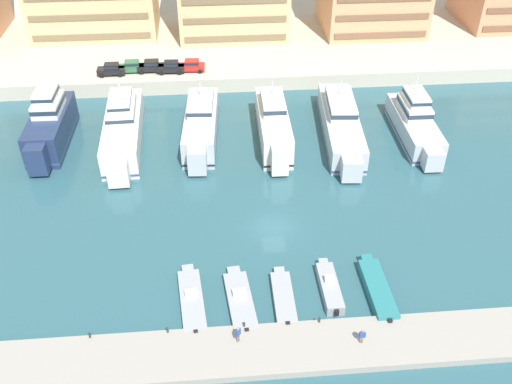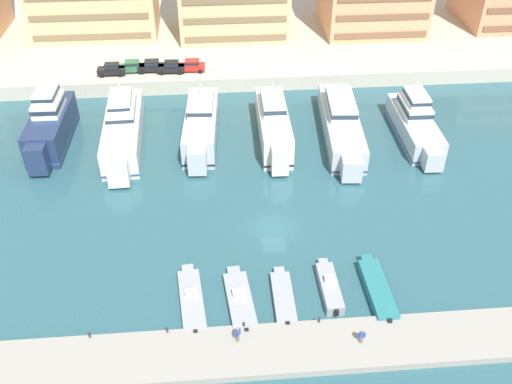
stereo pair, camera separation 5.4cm
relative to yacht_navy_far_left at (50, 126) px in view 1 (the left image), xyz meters
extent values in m
plane|color=#2D5B66|center=(26.78, -19.42, -2.67)|extent=(400.00, 400.00, 0.00)
cube|color=beige|center=(26.78, 47.60, -1.56)|extent=(180.00, 70.00, 2.22)
cube|color=#9E998E|center=(26.78, -35.59, -2.32)|extent=(120.00, 5.23, 0.69)
cube|color=navy|center=(0.00, 0.21, -0.57)|extent=(4.42, 12.96, 4.19)
cube|color=navy|center=(-0.13, -7.17, -0.47)|extent=(2.34, 2.13, 3.56)
cube|color=#334C7F|center=(0.00, 0.21, -1.93)|extent=(4.46, 13.09, 0.24)
cube|color=white|center=(0.02, 1.18, 2.34)|extent=(3.36, 5.47, 1.63)
cube|color=#233342|center=(0.02, 1.18, 2.50)|extent=(3.40, 5.52, 0.59)
cube|color=white|center=(0.02, 1.18, 3.77)|extent=(2.62, 4.27, 1.24)
cube|color=#233342|center=(0.02, 1.18, 3.90)|extent=(2.65, 4.31, 0.45)
cylinder|color=silver|center=(0.04, 1.99, 5.29)|extent=(0.16, 0.16, 1.80)
cube|color=navy|center=(0.13, 7.10, -1.51)|extent=(3.57, 0.97, 0.20)
cube|color=silver|center=(9.26, -0.76, -0.87)|extent=(5.05, 17.14, 3.60)
cube|color=silver|center=(9.60, -10.25, -0.77)|extent=(2.52, 2.31, 3.06)
cube|color=#334C7F|center=(9.26, -0.76, -2.04)|extent=(5.10, 17.31, 0.24)
cube|color=white|center=(9.21, 0.51, 1.62)|extent=(3.72, 7.26, 1.36)
cube|color=#233342|center=(9.21, 0.51, 1.75)|extent=(3.76, 7.33, 0.49)
cube|color=white|center=(9.21, 0.51, 2.87)|extent=(2.90, 5.66, 1.14)
cube|color=#233342|center=(9.21, 0.51, 2.98)|extent=(2.94, 5.72, 0.41)
cylinder|color=silver|center=(9.18, 1.58, 4.34)|extent=(0.16, 0.16, 1.80)
cube|color=silver|center=(8.94, 8.18, -1.68)|extent=(3.81, 1.03, 0.20)
cube|color=silver|center=(19.27, -0.27, -0.85)|extent=(4.97, 15.31, 3.63)
cube|color=silver|center=(18.73, -8.70, -0.76)|extent=(2.33, 2.15, 3.08)
cube|color=#192347|center=(19.27, -0.27, -2.03)|extent=(5.02, 15.47, 0.24)
cube|color=white|center=(19.34, 0.86, 1.71)|extent=(3.53, 6.52, 1.49)
cube|color=#233342|center=(19.34, 0.86, 1.86)|extent=(3.58, 6.59, 0.54)
cylinder|color=silver|center=(19.40, 1.81, 3.36)|extent=(0.16, 0.16, 1.80)
cube|color=silver|center=(19.78, 7.71, -1.67)|extent=(3.46, 1.12, 0.20)
cube|color=silver|center=(28.61, -1.53, -0.65)|extent=(3.90, 14.72, 4.03)
cube|color=silver|center=(28.49, -9.69, -0.55)|extent=(2.05, 1.87, 3.43)
cube|color=black|center=(28.61, -1.53, -1.96)|extent=(3.94, 14.87, 0.24)
cube|color=white|center=(28.63, -0.43, 2.17)|extent=(2.96, 6.20, 1.61)
cube|color=#233342|center=(28.63, -0.43, 2.34)|extent=(3.00, 6.27, 0.58)
cylinder|color=silver|center=(28.64, 0.50, 3.88)|extent=(0.16, 0.16, 1.80)
cube|color=silver|center=(28.73, 6.26, -1.56)|extent=(3.14, 0.95, 0.20)
cube|color=silver|center=(37.57, -1.32, -1.09)|extent=(5.81, 18.84, 3.14)
cube|color=silver|center=(36.74, -11.54, -1.02)|extent=(2.54, 2.35, 2.67)
cube|color=#334C7F|center=(37.57, -1.32, -2.12)|extent=(5.87, 19.03, 0.24)
cube|color=white|center=(37.69, 0.06, 1.32)|extent=(3.99, 8.04, 1.69)
cube|color=#233342|center=(37.69, 0.06, 1.49)|extent=(4.04, 8.12, 0.61)
cylinder|color=silver|center=(37.78, 1.23, 3.07)|extent=(0.16, 0.16, 1.80)
cube|color=silver|center=(38.37, 8.37, -1.80)|extent=(3.73, 1.20, 0.20)
cube|color=silver|center=(47.22, -2.26, -1.22)|extent=(4.46, 14.12, 2.89)
cube|color=silver|center=(47.04, -10.20, -1.15)|extent=(2.32, 2.12, 2.45)
cube|color=#334C7F|center=(47.22, -2.26, -2.16)|extent=(4.50, 14.26, 0.24)
cube|color=white|center=(47.25, -1.20, 1.06)|extent=(3.36, 5.96, 1.68)
cube|color=#233342|center=(47.25, -1.20, 1.23)|extent=(3.40, 6.02, 0.60)
cube|color=white|center=(47.25, -1.20, 2.54)|extent=(2.62, 4.65, 1.28)
cube|color=#233342|center=(47.25, -1.20, 2.67)|extent=(2.65, 4.70, 0.46)
cylinder|color=silver|center=(47.27, -0.32, 4.08)|extent=(0.16, 0.16, 1.80)
cube|color=silver|center=(47.40, 5.21, -1.87)|extent=(3.53, 0.98, 0.20)
cube|color=#9EA3A8|center=(18.08, -29.56, -2.29)|extent=(2.74, 7.50, 0.75)
cube|color=#9EA3A8|center=(17.68, -25.50, -2.29)|extent=(1.21, 1.02, 0.64)
cube|color=silver|center=(18.03, -29.01, -1.72)|extent=(1.18, 0.71, 0.39)
cube|color=#283847|center=(18.00, -28.73, -1.66)|extent=(1.02, 0.18, 0.23)
cube|color=black|center=(18.45, -33.39, -2.14)|extent=(0.39, 0.31, 0.60)
cube|color=#9EA3A8|center=(22.46, -30.03, -2.27)|extent=(2.83, 6.98, 0.79)
cube|color=#9EA3A8|center=(22.10, -26.21, -2.27)|extent=(1.29, 1.09, 0.68)
cube|color=silver|center=(22.42, -29.53, -1.59)|extent=(1.25, 0.71, 0.56)
cube|color=#283847|center=(22.39, -29.25, -1.51)|extent=(1.10, 0.18, 0.34)
cube|color=black|center=(22.81, -33.60, -2.12)|extent=(0.39, 0.31, 0.60)
cube|color=#9EA3A8|center=(26.44, -29.94, -2.28)|extent=(1.87, 6.08, 0.77)
cube|color=#9EA3A8|center=(26.46, -26.54, -2.28)|extent=(1.01, 0.83, 0.65)
cube|color=black|center=(26.42, -33.16, -2.13)|extent=(0.36, 0.28, 0.60)
cube|color=#9EA3A8|center=(30.87, -29.17, -2.16)|extent=(1.67, 5.87, 1.02)
cube|color=#9EA3A8|center=(30.84, -25.92, -2.16)|extent=(0.90, 0.74, 0.86)
cube|color=silver|center=(30.87, -28.73, -1.38)|extent=(0.90, 0.61, 0.54)
cube|color=#283847|center=(30.86, -28.45, -1.30)|extent=(0.81, 0.09, 0.33)
cube|color=black|center=(30.90, -32.28, -2.01)|extent=(0.36, 0.28, 0.60)
cube|color=teal|center=(35.22, -29.90, -2.13)|extent=(2.07, 7.38, 1.08)
cube|color=teal|center=(35.16, -25.83, -2.13)|extent=(1.09, 0.90, 0.92)
cube|color=black|center=(35.28, -33.75, -1.98)|extent=(0.36, 0.29, 0.60)
cube|color=black|center=(5.97, 15.53, 0.28)|extent=(4.11, 1.72, 0.80)
cube|color=black|center=(6.12, 15.53, 1.02)|extent=(2.11, 1.57, 0.68)
cube|color=#1E2833|center=(6.12, 15.53, 1.02)|extent=(2.07, 1.59, 0.37)
cylinder|color=black|center=(4.62, 14.67, -0.12)|extent=(0.64, 0.22, 0.64)
cylinder|color=black|center=(4.61, 16.37, -0.12)|extent=(0.64, 0.22, 0.64)
cylinder|color=black|center=(7.32, 14.68, -0.12)|extent=(0.64, 0.22, 0.64)
cylinder|color=black|center=(7.31, 16.38, -0.12)|extent=(0.64, 0.22, 0.64)
cube|color=#2D6642|center=(8.92, 16.26, 0.28)|extent=(4.14, 1.79, 0.80)
cube|color=#2D6642|center=(9.07, 16.26, 1.02)|extent=(2.13, 1.60, 0.68)
cube|color=#1E2833|center=(9.07, 16.26, 1.02)|extent=(2.09, 1.62, 0.37)
cylinder|color=black|center=(7.59, 15.38, -0.12)|extent=(0.64, 0.23, 0.64)
cylinder|color=black|center=(7.55, 17.08, -0.12)|extent=(0.64, 0.23, 0.64)
cylinder|color=black|center=(10.29, 15.44, -0.12)|extent=(0.64, 0.23, 0.64)
cylinder|color=black|center=(10.25, 17.14, -0.12)|extent=(0.64, 0.23, 0.64)
cube|color=black|center=(11.85, 16.20, 0.28)|extent=(4.12, 1.76, 0.80)
cube|color=black|center=(12.00, 16.20, 1.02)|extent=(2.12, 1.59, 0.68)
cube|color=#1E2833|center=(12.00, 16.20, 1.02)|extent=(2.08, 1.60, 0.37)
cylinder|color=black|center=(10.49, 15.37, -0.12)|extent=(0.64, 0.23, 0.64)
cylinder|color=black|center=(10.51, 17.07, -0.12)|extent=(0.64, 0.23, 0.64)
cylinder|color=black|center=(13.19, 15.33, -0.12)|extent=(0.64, 0.23, 0.64)
cylinder|color=black|center=(13.21, 17.03, -0.12)|extent=(0.64, 0.23, 0.64)
cube|color=black|center=(14.85, 15.60, 0.28)|extent=(4.16, 1.86, 0.80)
cube|color=black|center=(15.00, 15.60, 1.02)|extent=(2.16, 1.64, 0.68)
cube|color=#1E2833|center=(15.00, 15.60, 1.02)|extent=(2.12, 1.66, 0.37)
cylinder|color=black|center=(13.47, 14.81, -0.12)|extent=(0.65, 0.25, 0.64)
cylinder|color=black|center=(13.54, 16.51, -0.12)|extent=(0.65, 0.25, 0.64)
cylinder|color=black|center=(16.17, 14.70, -0.12)|extent=(0.65, 0.25, 0.64)
cylinder|color=black|center=(16.24, 16.40, -0.12)|extent=(0.65, 0.25, 0.64)
cube|color=red|center=(17.94, 15.84, 0.28)|extent=(4.18, 1.91, 0.80)
cube|color=red|center=(18.09, 15.83, 1.02)|extent=(2.18, 1.67, 0.68)
cube|color=#1E2833|center=(18.09, 15.83, 1.02)|extent=(2.14, 1.68, 0.37)
cylinder|color=black|center=(16.55, 15.06, -0.12)|extent=(0.65, 0.25, 0.64)
cylinder|color=black|center=(16.64, 16.76, -0.12)|extent=(0.65, 0.25, 0.64)
cylinder|color=black|center=(19.25, 14.92, -0.12)|extent=(0.65, 0.25, 0.64)
cylinder|color=black|center=(19.34, 16.62, -0.12)|extent=(0.65, 0.25, 0.64)
cube|color=#7B6748|center=(1.63, 27.15, 1.19)|extent=(19.19, 0.24, 0.90)
cube|color=#7B6748|center=(1.63, 27.15, 4.45)|extent=(19.19, 0.24, 0.90)
cube|color=#7B6748|center=(25.22, 24.68, 1.09)|extent=(16.73, 0.24, 0.90)
cube|color=#7B6748|center=(25.22, 24.68, 4.16)|extent=(16.73, 0.24, 0.90)
cube|color=#7B6748|center=(25.22, 24.68, 7.24)|extent=(16.73, 0.24, 0.90)
cube|color=brown|center=(49.38, 24.10, 1.07)|extent=(15.57, 0.24, 0.90)
cube|color=brown|center=(49.38, 24.10, 4.10)|extent=(15.57, 0.24, 0.90)
cylinder|color=#7A6B56|center=(21.97, -34.77, -1.56)|extent=(0.13, 0.13, 0.83)
cylinder|color=#7A6B56|center=(22.08, -34.65, -1.56)|extent=(0.13, 0.13, 0.83)
cube|color=#2D4C99|center=(22.02, -34.71, -0.83)|extent=(0.48, 0.50, 0.64)
cylinder|color=#2D4C99|center=(21.83, -34.92, -0.88)|extent=(0.10, 0.10, 0.64)
cylinder|color=#2D4C99|center=(22.21, -34.50, -0.88)|extent=(0.10, 0.10, 0.64)
sphere|color=#A87A5B|center=(22.02, -34.71, -0.40)|extent=(0.23, 0.23, 0.23)
cylinder|color=#7A6B56|center=(32.17, -35.72, -1.60)|extent=(0.12, 0.12, 0.76)
cylinder|color=#7A6B56|center=(32.32, -35.75, -1.60)|extent=(0.12, 0.12, 0.76)
cube|color=#2D4C99|center=(32.24, -35.74, -0.93)|extent=(0.45, 0.28, 0.58)
cylinder|color=#2D4C99|center=(31.99, -35.69, -0.97)|extent=(0.09, 0.09, 0.58)
cylinder|color=#2D4C99|center=(32.49, -35.78, -0.97)|extent=(0.09, 0.09, 0.58)
sphere|color=#A87A5B|center=(32.24, -35.74, -0.53)|extent=(0.21, 0.21, 0.21)
cylinder|color=#2D2D33|center=(9.54, -33.23, -1.75)|extent=(0.18, 0.18, 0.45)
sphere|color=#2D2D33|center=(9.54, -33.23, -1.47)|extent=(0.20, 0.20, 0.20)
cylinder|color=#2D2D33|center=(16.08, -33.23, -1.75)|extent=(0.18, 0.18, 0.45)
sphere|color=#2D2D33|center=(16.08, -33.23, -1.47)|extent=(0.20, 0.20, 0.20)
cylinder|color=#2D2D33|center=(22.61, -33.23, -1.75)|extent=(0.18, 0.18, 0.45)
sphere|color=#2D2D33|center=(22.61, -33.23, -1.47)|extent=(0.20, 0.20, 0.20)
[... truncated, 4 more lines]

